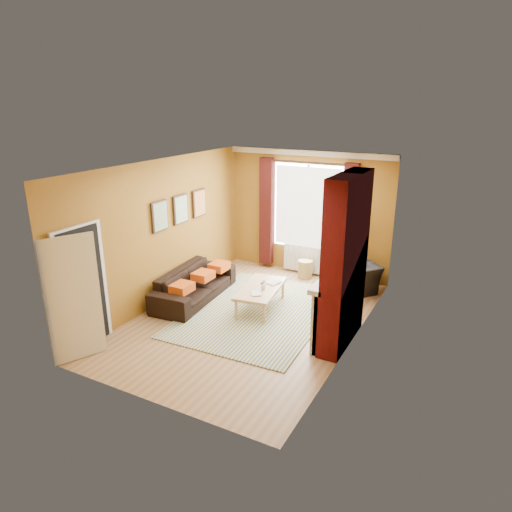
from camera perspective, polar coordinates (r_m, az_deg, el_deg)
name	(u,v)px	position (r m, az deg, el deg)	size (l,w,h in m)	color
ground	(250,319)	(8.48, -0.80, -7.85)	(5.50, 5.50, 0.00)	brown
room_walls	(289,249)	(7.93, 4.09, 0.94)	(3.82, 5.54, 2.83)	brown
striped_rug	(258,312)	(8.73, 0.26, -6.96)	(2.59, 3.50, 0.02)	#32468A
sofa	(194,284)	(9.27, -7.71, -3.51)	(2.14, 0.84, 0.63)	black
armchair	(351,279)	(9.63, 11.79, -2.80)	(0.99, 0.86, 0.64)	black
coffee_table	(261,290)	(8.71, 0.60, -4.21)	(0.86, 1.43, 0.45)	tan
wicker_stool	(305,269)	(10.35, 6.17, -1.64)	(0.35, 0.35, 0.41)	#A88648
floor_lamp	(363,233)	(9.66, 13.17, 2.82)	(0.23, 0.23, 1.55)	black
book_a	(251,294)	(8.39, -0.60, -4.72)	(0.18, 0.24, 0.02)	#999999
book_b	(270,281)	(8.95, 1.75, -3.15)	(0.20, 0.28, 0.02)	#999999
mug	(263,287)	(8.57, 0.91, -3.95)	(0.09, 0.09, 0.09)	#999999
tv_remote	(263,282)	(8.89, 0.88, -3.32)	(0.06, 0.15, 0.02)	#28282B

